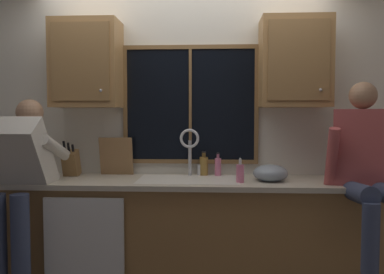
# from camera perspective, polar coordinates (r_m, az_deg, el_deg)

# --- Properties ---
(back_wall) EXTENTS (5.82, 0.12, 2.55)m
(back_wall) POSITION_cam_1_polar(r_m,az_deg,el_deg) (3.57, -1.03, 0.55)
(back_wall) COLOR silver
(back_wall) RESTS_ON floor
(window_glass) EXTENTS (1.10, 0.02, 0.95)m
(window_glass) POSITION_cam_1_polar(r_m,az_deg,el_deg) (3.49, -0.23, 4.59)
(window_glass) COLOR black
(window_frame_top) EXTENTS (1.17, 0.02, 0.04)m
(window_frame_top) POSITION_cam_1_polar(r_m,az_deg,el_deg) (3.53, -0.24, 12.62)
(window_frame_top) COLOR brown
(window_frame_bottom) EXTENTS (1.17, 0.02, 0.04)m
(window_frame_bottom) POSITION_cam_1_polar(r_m,az_deg,el_deg) (3.51, -0.24, -3.48)
(window_frame_bottom) COLOR brown
(window_frame_left) EXTENTS (0.03, 0.02, 0.95)m
(window_frame_left) POSITION_cam_1_polar(r_m,az_deg,el_deg) (3.56, -9.42, 4.52)
(window_frame_left) COLOR brown
(window_frame_right) EXTENTS (0.03, 0.02, 0.95)m
(window_frame_right) POSITION_cam_1_polar(r_m,az_deg,el_deg) (3.49, 9.12, 4.55)
(window_frame_right) COLOR brown
(window_mullion_center) EXTENTS (0.02, 0.02, 0.95)m
(window_mullion_center) POSITION_cam_1_polar(r_m,az_deg,el_deg) (3.48, -0.24, 4.60)
(window_mullion_center) COLOR brown
(lower_cabinet_run) EXTENTS (3.42, 0.58, 0.88)m
(lower_cabinet_run) POSITION_cam_1_polar(r_m,az_deg,el_deg) (3.37, -1.46, -14.09)
(lower_cabinet_run) COLOR olive
(lower_cabinet_run) RESTS_ON floor
(countertop) EXTENTS (3.48, 0.62, 0.04)m
(countertop) POSITION_cam_1_polar(r_m,az_deg,el_deg) (3.24, -1.50, -6.40)
(countertop) COLOR beige
(countertop) RESTS_ON lower_cabinet_run
(dishwasher_front) EXTENTS (0.60, 0.02, 0.74)m
(dishwasher_front) POSITION_cam_1_polar(r_m,az_deg,el_deg) (3.20, -15.03, -14.82)
(dishwasher_front) COLOR white
(upper_cabinet_left) EXTENTS (0.55, 0.36, 0.72)m
(upper_cabinet_left) POSITION_cam_1_polar(r_m,az_deg,el_deg) (3.51, -14.68, 9.96)
(upper_cabinet_left) COLOR #A87A47
(upper_cabinet_right) EXTENTS (0.55, 0.36, 0.72)m
(upper_cabinet_right) POSITION_cam_1_polar(r_m,az_deg,el_deg) (3.41, 14.33, 10.17)
(upper_cabinet_right) COLOR #A87A47
(sink) EXTENTS (0.80, 0.46, 0.21)m
(sink) POSITION_cam_1_polar(r_m,az_deg,el_deg) (3.26, -0.53, -7.73)
(sink) COLOR white
(sink) RESTS_ON lower_cabinet_run
(faucet) EXTENTS (0.18, 0.09, 0.40)m
(faucet) POSITION_cam_1_polar(r_m,az_deg,el_deg) (3.39, -0.21, -1.32)
(faucet) COLOR silver
(faucet) RESTS_ON countertop
(person_standing) EXTENTS (0.53, 0.69, 1.56)m
(person_standing) POSITION_cam_1_polar(r_m,az_deg,el_deg) (3.26, -23.48, -5.52)
(person_standing) COLOR #384260
(person_standing) RESTS_ON floor
(person_sitting_on_counter) EXTENTS (0.54, 0.65, 1.26)m
(person_sitting_on_counter) POSITION_cam_1_polar(r_m,az_deg,el_deg) (3.14, 23.48, -3.23)
(person_sitting_on_counter) COLOR #384260
(person_sitting_on_counter) RESTS_ON countertop
(knife_block) EXTENTS (0.12, 0.18, 0.32)m
(knife_block) POSITION_cam_1_polar(r_m,az_deg,el_deg) (3.56, -16.74, -3.58)
(knife_block) COLOR olive
(knife_block) RESTS_ON countertop
(cutting_board) EXTENTS (0.28, 0.09, 0.33)m
(cutting_board) POSITION_cam_1_polar(r_m,az_deg,el_deg) (3.53, -10.67, -2.70)
(cutting_board) COLOR #997047
(cutting_board) RESTS_ON countertop
(mixing_bowl) EXTENTS (0.27, 0.27, 0.14)m
(mixing_bowl) POSITION_cam_1_polar(r_m,az_deg,el_deg) (3.23, 11.04, -5.04)
(mixing_bowl) COLOR #8C99A8
(mixing_bowl) RESTS_ON countertop
(soap_dispenser) EXTENTS (0.06, 0.07, 0.19)m
(soap_dispenser) POSITION_cam_1_polar(r_m,az_deg,el_deg) (3.11, 6.82, -5.09)
(soap_dispenser) COLOR pink
(soap_dispenser) RESTS_ON countertop
(bottle_green_glass) EXTENTS (0.07, 0.07, 0.21)m
(bottle_green_glass) POSITION_cam_1_polar(r_m,az_deg,el_deg) (3.45, 1.68, -4.05)
(bottle_green_glass) COLOR olive
(bottle_green_glass) RESTS_ON countertop
(bottle_tall_clear) EXTENTS (0.05, 0.05, 0.20)m
(bottle_tall_clear) POSITION_cam_1_polar(r_m,az_deg,el_deg) (3.44, 3.69, -4.16)
(bottle_tall_clear) COLOR pink
(bottle_tall_clear) RESTS_ON countertop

